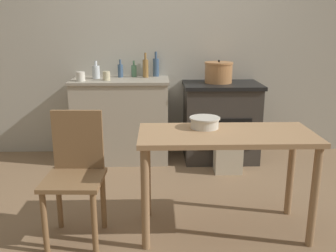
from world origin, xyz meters
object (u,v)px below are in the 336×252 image
object	(u,v)px
bottle_far_left	(96,72)
bottle_center	(146,68)
bottle_left	(134,71)
mixing_bowl_large	(205,122)
flour_sack	(228,158)
cup_center_right	(106,76)
stove	(221,121)
work_table	(226,149)
bottle_mid_left	(120,70)
cup_mid_right	(81,76)
bottle_center_left	(156,67)
chair	(76,171)
stock_pot	(219,72)

from	to	relation	value
bottle_far_left	bottle_center	distance (m)	0.55
bottle_left	bottle_center	bearing A→B (deg)	-19.15
mixing_bowl_large	flour_sack	bearing A→B (deg)	69.18
bottle_left	cup_center_right	world-z (taller)	bottle_left
stove	work_table	distance (m)	1.58
stove	bottle_center	bearing A→B (deg)	170.49
bottle_mid_left	cup_center_right	xyz separation A→B (m)	(-0.13, -0.23, -0.03)
bottle_center	mixing_bowl_large	bearing A→B (deg)	-73.13
mixing_bowl_large	bottle_left	bearing A→B (deg)	110.64
mixing_bowl_large	cup_mid_right	bearing A→B (deg)	131.30
bottle_left	bottle_center_left	distance (m)	0.25
chair	bottle_center_left	world-z (taller)	bottle_center_left
bottle_center_left	cup_center_right	bearing A→B (deg)	-150.46
work_table	bottle_left	world-z (taller)	bottle_left
bottle_center	work_table	bearing A→B (deg)	-70.01
stove	work_table	size ratio (longest dim) A/B	0.70
stock_pot	cup_mid_right	distance (m)	1.48
stock_pot	mixing_bowl_large	size ratio (longest dim) A/B	1.39
bottle_far_left	bottle_center	bearing A→B (deg)	7.44
bottle_mid_left	chair	bearing A→B (deg)	-95.35
mixing_bowl_large	bottle_center_left	world-z (taller)	bottle_center_left
bottle_mid_left	mixing_bowl_large	bearing A→B (deg)	-64.52
bottle_far_left	bottle_left	world-z (taller)	bottle_far_left
bottle_center	cup_center_right	xyz separation A→B (m)	(-0.41, -0.21, -0.06)
stove	bottle_mid_left	world-z (taller)	bottle_mid_left
bottle_left	bottle_center_left	world-z (taller)	bottle_center_left
work_table	bottle_mid_left	world-z (taller)	bottle_mid_left
flour_sack	bottle_center	distance (m)	1.35
bottle_left	cup_mid_right	size ratio (longest dim) A/B	1.89
work_table	bottle_center	distance (m)	1.84
flour_sack	bottle_mid_left	size ratio (longest dim) A/B	1.52
bottle_mid_left	cup_center_right	world-z (taller)	bottle_mid_left
stock_pot	bottle_left	distance (m)	0.95
bottle_far_left	cup_center_right	distance (m)	0.19
bottle_center_left	bottle_far_left	bearing A→B (deg)	-166.39
bottle_far_left	bottle_center_left	distance (m)	0.68
work_table	stove	bearing A→B (deg)	81.79
work_table	mixing_bowl_large	xyz separation A→B (m)	(-0.14, 0.12, 0.17)
work_table	bottle_left	distance (m)	1.92
bottle_left	cup_center_right	bearing A→B (deg)	-137.31
bottle_mid_left	flour_sack	bearing A→B (deg)	-27.26
stove	bottle_mid_left	xyz separation A→B (m)	(-1.12, 0.16, 0.56)
cup_center_right	cup_mid_right	xyz separation A→B (m)	(-0.26, -0.05, 0.00)
flour_sack	bottle_mid_left	xyz separation A→B (m)	(-1.14, 0.59, 0.84)
stove	flour_sack	bearing A→B (deg)	-87.58
chair	bottle_left	distance (m)	1.87
bottle_center_left	bottle_center	xyz separation A→B (m)	(-0.12, -0.09, -0.00)
bottle_mid_left	cup_mid_right	bearing A→B (deg)	-143.70
bottle_mid_left	bottle_center	xyz separation A→B (m)	(0.28, -0.02, 0.03)
stock_pot	mixing_bowl_large	world-z (taller)	stock_pot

